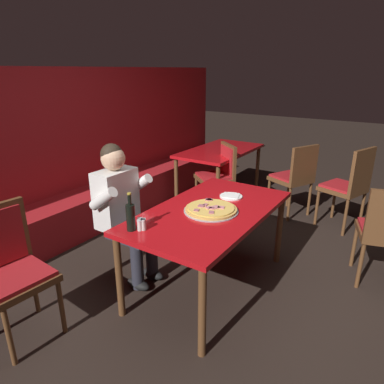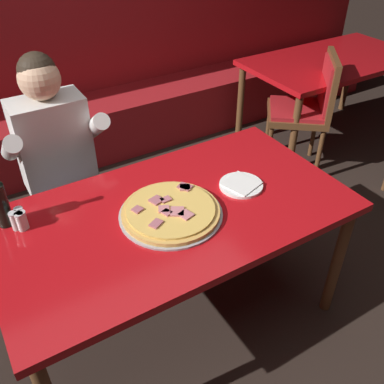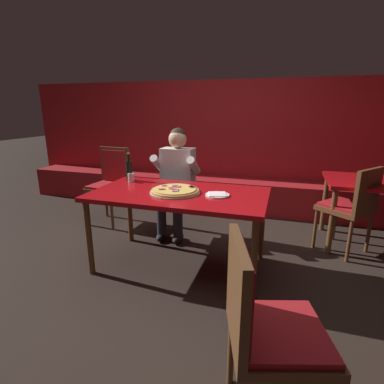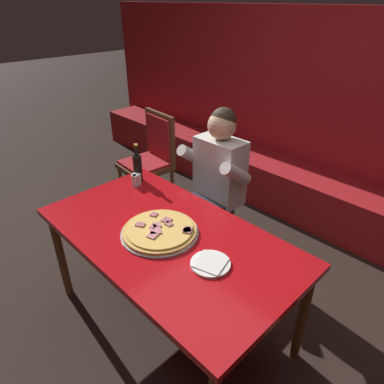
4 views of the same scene
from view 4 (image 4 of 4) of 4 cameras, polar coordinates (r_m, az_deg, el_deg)
The scene contains 13 objects.
ground_plane at distance 2.54m, azimuth -3.57°, elevation -20.64°, with size 24.00×24.00×0.00m, color black.
booth_wall_panel at distance 3.58m, azimuth 23.68°, elevation 11.00°, with size 6.80×0.16×1.90m, color #A3191E.
booth_bench at distance 3.59m, azimuth 19.28°, elevation -0.83°, with size 6.46×0.48×0.46m, color #A3191E.
main_dining_table at distance 2.07m, azimuth -4.16°, elevation -8.55°, with size 1.59×0.87×0.75m.
pizza at distance 2.02m, azimuth -5.39°, elevation -6.45°, with size 0.46×0.46×0.05m.
plate_white_paper at distance 1.81m, azimuth 3.09°, elevation -11.81°, with size 0.21×0.21×0.02m.
beer_bottle at distance 2.57m, azimuth -9.05°, elevation 4.13°, with size 0.07×0.07×0.29m.
shaker_oregano at distance 2.54m, azimuth -8.86°, elevation 2.03°, with size 0.04×0.04×0.09m.
shaker_red_pepper_flakes at distance 2.53m, azimuth -9.62°, elevation 1.81°, with size 0.04×0.04×0.09m.
shaker_parmesan at distance 2.55m, azimuth -9.55°, elevation 2.09°, with size 0.04×0.04×0.09m.
shaker_black_pepper at distance 2.52m, azimuth -9.38°, elevation 1.77°, with size 0.04×0.04×0.09m.
diner_seated_blue_shirt at distance 2.65m, azimuth 3.38°, elevation 1.57°, with size 0.53×0.53×1.27m.
dining_chair_by_booth at distance 3.47m, azimuth -6.80°, elevation 6.08°, with size 0.47×0.47×0.99m.
Camera 4 is at (1.26, -1.02, 1.95)m, focal length 32.00 mm.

